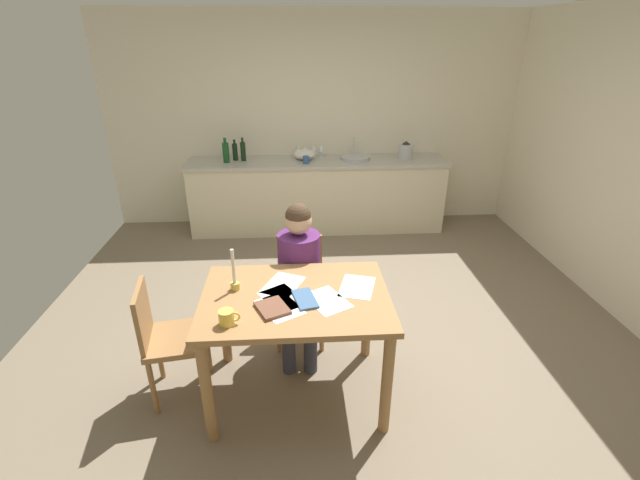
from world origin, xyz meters
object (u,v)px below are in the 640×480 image
(dining_table, at_px, (296,312))
(wine_glass_back_right, at_px, (299,149))
(candlestick, at_px, (234,278))
(wine_glass_back_left, at_px, (305,149))
(wine_glass_by_kettle, at_px, (314,149))
(chair_side_empty, at_px, (167,336))
(wine_glass_near_sink, at_px, (321,148))
(bottle_wine_red, at_px, (243,151))
(sink_unit, at_px, (355,158))
(stovetop_kettle, at_px, (406,151))
(teacup_on_counter, at_px, (306,160))
(bottle_oil, at_px, (226,152))
(mixing_bowl, at_px, (304,154))
(person_seated, at_px, (299,271))
(chair_at_table, at_px, (300,284))
(book_cookery, at_px, (305,299))
(coffee_mug, at_px, (227,317))
(book_magazine, at_px, (272,308))
(bottle_vinegar, at_px, (235,151))

(dining_table, relative_size, wine_glass_back_right, 7.76)
(candlestick, bearing_deg, wine_glass_back_left, 79.60)
(wine_glass_by_kettle, bearing_deg, chair_side_empty, -110.40)
(candlestick, bearing_deg, wine_glass_near_sink, 75.78)
(bottle_wine_red, distance_m, wine_glass_back_right, 0.69)
(candlestick, height_order, wine_glass_by_kettle, candlestick)
(sink_unit, bearing_deg, stovetop_kettle, -0.38)
(teacup_on_counter, bearing_deg, chair_side_empty, -110.48)
(bottle_oil, bearing_deg, teacup_on_counter, -6.17)
(mixing_bowl, xyz_separation_m, teacup_on_counter, (0.02, -0.20, -0.02))
(dining_table, relative_size, wine_glass_back_left, 7.76)
(wine_glass_back_right, bearing_deg, wine_glass_back_left, 0.00)
(wine_glass_back_left, bearing_deg, dining_table, -92.97)
(dining_table, bearing_deg, person_seated, 86.58)
(sink_unit, bearing_deg, chair_at_table, -108.07)
(dining_table, xyz_separation_m, mixing_bowl, (0.15, 2.99, 0.29))
(sink_unit, relative_size, mixing_bowl, 1.32)
(stovetop_kettle, bearing_deg, bottle_wine_red, 179.07)
(dining_table, xyz_separation_m, candlestick, (-0.39, 0.10, 0.21))
(bottle_wine_red, bearing_deg, teacup_on_counter, -13.47)
(dining_table, height_order, book_cookery, book_cookery)
(person_seated, relative_size, coffee_mug, 9.64)
(wine_glass_by_kettle, relative_size, wine_glass_back_right, 1.00)
(person_seated, height_order, stovetop_kettle, person_seated)
(dining_table, xyz_separation_m, wine_glass_back_right, (0.08, 3.09, 0.34))
(bottle_oil, xyz_separation_m, wine_glass_near_sink, (1.16, 0.20, -0.02))
(book_magazine, distance_m, sink_unit, 3.23)
(coffee_mug, bearing_deg, mixing_bowl, 80.62)
(person_seated, height_order, coffee_mug, person_seated)
(candlestick, relative_size, wine_glass_back_left, 1.88)
(coffee_mug, xyz_separation_m, bottle_wine_red, (-0.21, 3.25, 0.18))
(person_seated, relative_size, wine_glass_back_left, 7.76)
(bottle_vinegar, xyz_separation_m, teacup_on_counter, (0.86, -0.21, -0.06))
(sink_unit, distance_m, bottle_oil, 1.58)
(bottle_vinegar, relative_size, mixing_bowl, 0.92)
(candlestick, height_order, book_magazine, candlestick)
(teacup_on_counter, bearing_deg, wine_glass_back_left, 90.91)
(dining_table, xyz_separation_m, bottle_oil, (-0.79, 2.89, 0.36))
(wine_glass_near_sink, bearing_deg, mixing_bowl, -155.90)
(wine_glass_back_left, bearing_deg, chair_side_empty, -108.52)
(chair_at_table, distance_m, stovetop_kettle, 2.70)
(coffee_mug, relative_size, stovetop_kettle, 0.56)
(bottle_vinegar, height_order, stovetop_kettle, bottle_vinegar)
(dining_table, xyz_separation_m, person_seated, (0.03, 0.52, 0.01))
(wine_glass_near_sink, xyz_separation_m, wine_glass_by_kettle, (-0.10, 0.00, 0.00))
(dining_table, distance_m, coffee_mug, 0.51)
(candlestick, height_order, mixing_bowl, candlestick)
(bottle_oil, bearing_deg, sink_unit, 1.83)
(book_cookery, xyz_separation_m, wine_glass_near_sink, (0.31, 3.14, 0.21))
(wine_glass_near_sink, bearing_deg, wine_glass_back_right, 180.00)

